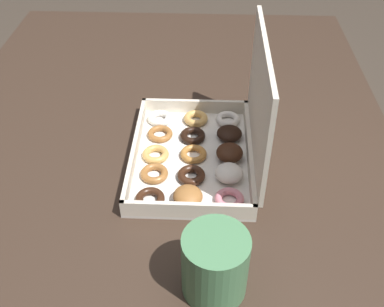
# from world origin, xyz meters

# --- Properties ---
(dining_table) EXTENTS (1.27, 0.97, 0.75)m
(dining_table) POSITION_xyz_m (0.00, 0.00, 0.66)
(dining_table) COLOR #38281E
(dining_table) RESTS_ON ground_plane
(donut_box) EXTENTS (0.31, 0.24, 0.25)m
(donut_box) POSITION_xyz_m (0.07, 0.10, 0.79)
(donut_box) COLOR silver
(donut_box) RESTS_ON dining_table
(coffee_mug) EXTENTS (0.10, 0.10, 0.11)m
(coffee_mug) POSITION_xyz_m (0.35, 0.11, 0.80)
(coffee_mug) COLOR #4C8456
(coffee_mug) RESTS_ON dining_table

